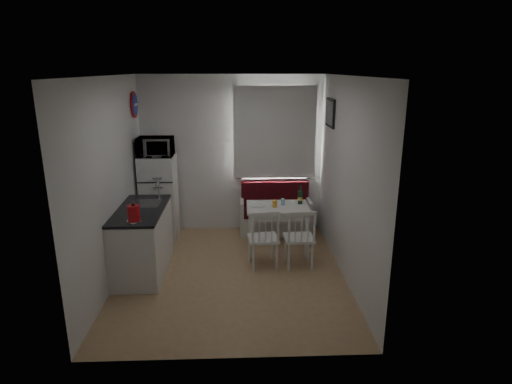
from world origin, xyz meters
TOP-DOWN VIEW (x-y plane):
  - floor at (0.00, 0.00)m, footprint 3.00×3.50m
  - ceiling at (0.00, 0.00)m, footprint 3.00×3.50m
  - wall_back at (0.00, 1.75)m, footprint 3.00×0.02m
  - wall_front at (0.00, -1.75)m, footprint 3.00×0.02m
  - wall_left at (-1.50, 0.00)m, footprint 0.02×3.50m
  - wall_right at (1.50, 0.00)m, footprint 0.02×3.50m
  - window at (0.70, 1.72)m, footprint 1.22×0.06m
  - curtain at (0.70, 1.65)m, footprint 1.35×0.02m
  - kitchen_counter at (-1.20, 0.16)m, footprint 0.62×1.32m
  - wall_sign at (-1.47, 1.45)m, footprint 0.03×0.40m
  - picture_frame at (1.48, 1.10)m, footprint 0.04×0.52m
  - bench at (0.71, 1.51)m, footprint 1.19×0.46m
  - dining_table at (0.69, 0.81)m, footprint 0.93×0.66m
  - chair_left at (0.44, 0.15)m, footprint 0.45×0.43m
  - chair_right at (0.94, 0.15)m, footprint 0.42×0.40m
  - fridge at (-1.18, 1.40)m, footprint 0.55×0.55m
  - microwave at (-1.18, 1.35)m, footprint 0.54×0.37m
  - kettle at (-1.15, -0.38)m, footprint 0.18×0.18m
  - wine_bottle at (1.04, 0.91)m, footprint 0.07×0.07m
  - drinking_glass_orange at (0.64, 0.76)m, footprint 0.07×0.07m
  - drinking_glass_blue at (0.77, 0.86)m, footprint 0.06×0.06m
  - plate at (0.39, 0.83)m, footprint 0.22×0.22m

SIDE VIEW (x-z plane):
  - floor at x=0.00m, z-range -0.01..0.01m
  - bench at x=0.71m, z-range -0.14..0.71m
  - kitchen_counter at x=-1.20m, z-range -0.12..1.04m
  - chair_right at x=0.94m, z-range 0.30..0.76m
  - chair_left at x=0.44m, z-range 0.30..0.76m
  - dining_table at x=0.69m, z-range 0.27..0.97m
  - fridge at x=-1.18m, z-range 0.00..1.36m
  - plate at x=0.39m, z-range 0.70..0.71m
  - drinking_glass_blue at x=0.77m, z-range 0.70..0.79m
  - drinking_glass_orange at x=0.64m, z-range 0.70..0.81m
  - wine_bottle at x=1.04m, z-range 0.70..0.98m
  - kettle at x=-1.15m, z-range 0.90..1.14m
  - wall_back at x=0.00m, z-range 0.00..2.60m
  - wall_front at x=0.00m, z-range 0.00..2.60m
  - wall_left at x=-1.50m, z-range 0.00..2.60m
  - wall_right at x=1.50m, z-range 0.00..2.60m
  - microwave at x=-1.18m, z-range 1.36..1.66m
  - window at x=0.70m, z-range 0.89..2.36m
  - curtain at x=0.70m, z-range 0.93..2.42m
  - picture_frame at x=1.48m, z-range 1.84..2.26m
  - wall_sign at x=-1.47m, z-range 1.95..2.35m
  - ceiling at x=0.00m, z-range 2.59..2.61m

